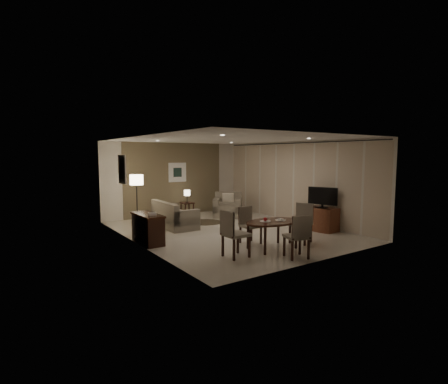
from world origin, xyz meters
TOP-DOWN VIEW (x-y plane):
  - room_shell at (0.00, 0.40)m, footprint 5.50×7.00m
  - taupe_accent at (0.00, 3.48)m, footprint 3.96×0.03m
  - curtain_wall at (2.68, 0.00)m, footprint 0.08×6.70m
  - curtain_rod at (2.68, 0.00)m, footprint 0.03×6.80m
  - art_back_frame at (0.10, 3.46)m, footprint 0.72×0.03m
  - art_back_canvas at (0.10, 3.44)m, footprint 0.34×0.01m
  - art_left_frame at (-2.72, 1.20)m, footprint 0.03×0.60m
  - art_left_canvas at (-2.71, 1.20)m, footprint 0.01×0.46m
  - downlight_nl at (-1.40, -1.80)m, footprint 0.10×0.10m
  - downlight_nr at (1.40, -1.80)m, footprint 0.10×0.10m
  - downlight_fl at (-1.40, 1.80)m, footprint 0.10×0.10m
  - downlight_fr at (1.40, 1.80)m, footprint 0.10×0.10m
  - console_desk at (-2.49, 0.00)m, footprint 0.48×1.20m
  - telephone at (-2.49, -0.30)m, footprint 0.20×0.14m
  - tv_cabinet at (2.40, -1.50)m, footprint 0.48×0.90m
  - flat_tv at (2.38, -1.50)m, footprint 0.36×0.85m
  - dining_table at (-0.22, -2.19)m, footprint 1.43×0.89m
  - chair_near at (-0.29, -3.05)m, footprint 0.59×0.59m
  - chair_far at (-0.34, -1.51)m, footprint 0.46×0.46m
  - chair_left at (-1.35, -2.26)m, footprint 0.51×0.51m
  - chair_right at (0.76, -2.18)m, footprint 0.63×0.63m
  - plate_a at (-0.40, -2.14)m, footprint 0.26×0.26m
  - plate_b at (-0.00, -2.24)m, footprint 0.26×0.26m
  - fruit_apple at (-0.40, -2.14)m, footprint 0.09×0.09m
  - napkin at (-0.00, -2.24)m, footprint 0.12×0.08m
  - round_rug at (0.17, 1.54)m, footprint 1.09×1.09m
  - sofa at (-1.03, 1.42)m, footprint 1.74×0.89m
  - armchair at (1.37, 1.99)m, footprint 1.35×1.34m
  - side_table at (0.17, 2.84)m, footprint 0.41×0.41m
  - table_lamp at (0.17, 2.84)m, footprint 0.22×0.22m
  - floor_lamp at (-1.95, 2.21)m, footprint 0.41×0.41m

SIDE VIEW (x-z plane):
  - round_rug at x=0.17m, z-range 0.00..0.01m
  - side_table at x=0.17m, z-range 0.00..0.53m
  - dining_table at x=-0.22m, z-range 0.00..0.67m
  - tv_cabinet at x=2.40m, z-range 0.00..0.70m
  - console_desk at x=-2.49m, z-range 0.00..0.75m
  - sofa at x=-1.03m, z-range 0.00..0.81m
  - armchair at x=1.37m, z-range 0.00..0.87m
  - chair_far at x=-0.34m, z-range 0.00..0.93m
  - chair_near at x=-0.29m, z-range 0.00..0.97m
  - chair_right at x=0.76m, z-range 0.00..1.00m
  - chair_left at x=-1.35m, z-range 0.00..1.05m
  - plate_a at x=-0.40m, z-range 0.67..0.68m
  - plate_b at x=0.00m, z-range 0.67..0.68m
  - napkin at x=0.00m, z-range 0.68..0.71m
  - fruit_apple at x=-0.40m, z-range 0.68..0.77m
  - table_lamp at x=0.17m, z-range 0.53..1.03m
  - telephone at x=-2.49m, z-range 0.76..0.85m
  - floor_lamp at x=-1.95m, z-range 0.00..1.63m
  - flat_tv at x=2.38m, z-range 0.72..1.32m
  - curtain_wall at x=2.68m, z-range 0.03..2.61m
  - taupe_accent at x=0.00m, z-range 0.00..2.70m
  - room_shell at x=0.00m, z-range 0.00..2.70m
  - art_back_frame at x=0.10m, z-range 1.24..1.96m
  - art_back_canvas at x=0.10m, z-range 1.43..1.77m
  - art_left_frame at x=-2.72m, z-range 1.45..2.25m
  - art_left_canvas at x=-2.71m, z-range 1.53..2.17m
  - curtain_rod at x=2.68m, z-range 2.62..2.66m
  - downlight_nl at x=-1.40m, z-range 2.68..2.69m
  - downlight_nr at x=1.40m, z-range 2.68..2.69m
  - downlight_fl at x=-1.40m, z-range 2.68..2.69m
  - downlight_fr at x=1.40m, z-range 2.68..2.69m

